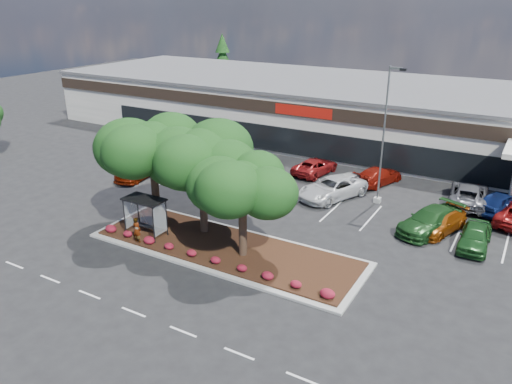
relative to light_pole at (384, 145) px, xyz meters
The scene contains 27 objects.
ground 17.78m from the light_pole, 103.74° to the right, with size 160.00×160.00×0.00m, color black.
retail_store 17.78m from the light_pole, 103.08° to the left, with size 80.40×25.20×6.25m.
landscape_island 14.76m from the light_pole, 115.63° to the right, with size 18.00×6.00×0.26m.
lane_markings 8.86m from the light_pole, 124.05° to the right, with size 33.12×20.06×0.01m.
shrub_row 16.49m from the light_pole, 112.36° to the right, with size 17.00×0.80×0.50m, color maroon, non-canonical shape.
bus_shelter 18.10m from the light_pole, 130.17° to the right, with size 2.75×1.55×2.59m.
island_tree_west 17.14m from the light_pole, 134.80° to the right, with size 7.20×7.20×7.89m, color #193A13, non-canonical shape.
island_tree_mid 14.33m from the light_pole, 126.81° to the right, with size 6.60×6.60×7.32m, color #193A13, non-canonical shape.
island_tree_east 13.79m from the light_pole, 109.43° to the right, with size 5.80×5.80×6.50m, color #193A13, non-canonical shape.
conifer_north_west 44.97m from the light_pole, 139.26° to the left, with size 4.40×4.40×10.00m, color #193A13.
person_waiting 19.12m from the light_pole, 127.23° to the right, with size 0.63×0.41×1.72m, color #594C47.
light_pole is the anchor object (origin of this frame).
car_0 21.28m from the light_pole, 166.44° to the right, with size 2.23×5.49×1.59m, color maroon.
car_1 16.91m from the light_pole, behind, with size 1.58×3.92×1.33m, color #53555B.
car_2 12.68m from the light_pole, behind, with size 2.81×6.09×1.69m, color brown.
car_3 9.99m from the light_pole, 158.01° to the right, with size 1.47×4.21×1.39m, color #AAAFB6.
car_4 5.32m from the light_pole, 164.73° to the right, with size 2.78×6.03×1.68m, color silver.
car_5 7.18m from the light_pole, 29.64° to the right, with size 1.97×4.84×1.40m, color #7F3808.
car_6 6.88m from the light_pole, 36.19° to the right, with size 2.30×5.65×1.64m, color #1F4E1F.
car_7 9.55m from the light_pole, 29.22° to the right, with size 1.80×4.48×1.53m, color #1C4D1E.
car_9 17.29m from the light_pole, 168.75° to the left, with size 1.68×4.19×1.43m, color #673111.
car_10 14.64m from the light_pole, 168.15° to the left, with size 1.78×4.42×1.51m, color #ABB1B7.
car_11 8.93m from the light_pole, 152.29° to the left, with size 2.36×5.12×1.42m, color maroon.
car_12 5.33m from the light_pole, 146.23° to the left, with size 1.69×4.19×1.43m, color silver.
car_13 5.83m from the light_pole, 108.12° to the left, with size 2.06×5.07×1.47m, color maroon.
car_14 7.86m from the light_pole, 27.02° to the left, with size 2.74×5.95×1.65m, color #535359.
car_15 9.62m from the light_pole, 17.40° to the left, with size 1.93×4.81×1.64m, color navy.
Camera 1 is at (13.88, -19.51, 15.17)m, focal length 35.00 mm.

